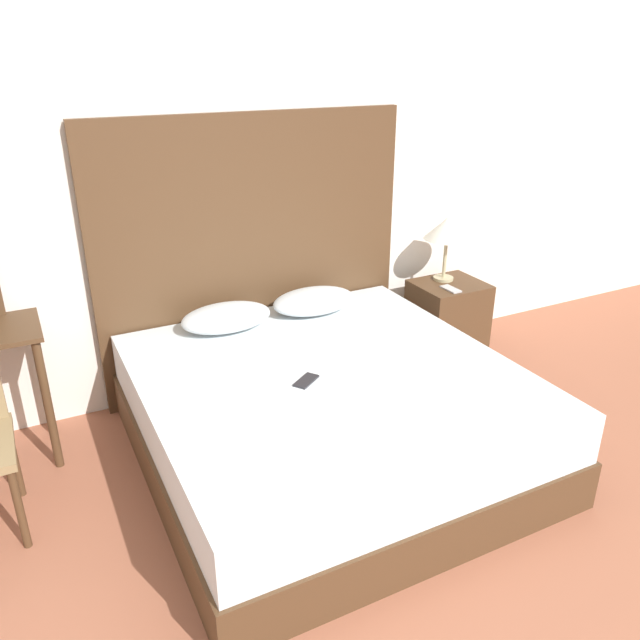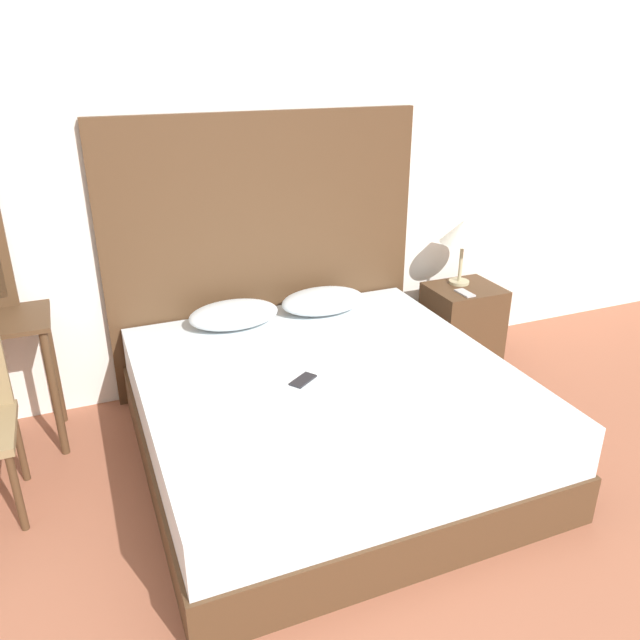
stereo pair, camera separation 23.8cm
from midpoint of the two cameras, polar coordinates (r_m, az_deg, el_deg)
The scene contains 9 objects.
wall_back at distance 3.84m, azimuth -10.35°, elevation 12.86°, with size 10.00×0.06×2.70m.
bed at distance 3.35m, azimuth -1.30°, elevation -8.67°, with size 1.89×1.93×0.52m.
headboard at distance 3.93m, azimuth -7.72°, elevation 5.84°, with size 1.98×0.05×1.71m.
pillow_left at distance 3.72m, azimuth -10.37°, elevation 0.21°, with size 0.54×0.34×0.14m.
pillow_right at distance 3.91m, azimuth -2.31°, elevation 1.73°, with size 0.54×0.34×0.14m.
phone_on_bed at distance 3.12m, azimuth -3.47°, elevation -5.61°, with size 0.16×0.14×0.01m.
nightstand at distance 4.48m, azimuth 10.03°, elevation 0.01°, with size 0.47×0.41×0.55m.
table_lamp at distance 4.34m, azimuth 10.02°, elevation 8.13°, with size 0.32×0.32×0.45m.
phone_on_nightstand at distance 4.26m, azimuth 10.31°, elevation 2.78°, with size 0.07×0.15×0.01m.
Camera 1 is at (-1.20, -0.91, 2.04)m, focal length 35.00 mm.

